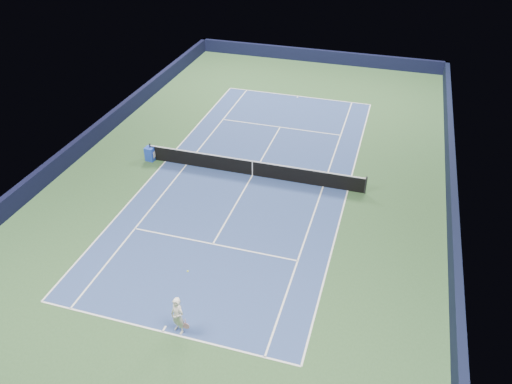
# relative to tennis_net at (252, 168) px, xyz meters

# --- Properties ---
(ground) EXTENTS (40.00, 40.00, 0.00)m
(ground) POSITION_rel_tennis_net_xyz_m (0.00, 0.00, -0.50)
(ground) COLOR #2B4B29
(ground) RESTS_ON ground
(wall_far) EXTENTS (22.00, 0.35, 1.10)m
(wall_far) POSITION_rel_tennis_net_xyz_m (0.00, 19.82, 0.05)
(wall_far) COLOR black
(wall_far) RESTS_ON ground
(wall_right) EXTENTS (0.35, 40.00, 1.10)m
(wall_right) POSITION_rel_tennis_net_xyz_m (10.82, 0.00, 0.05)
(wall_right) COLOR black
(wall_right) RESTS_ON ground
(wall_left) EXTENTS (0.35, 40.00, 1.10)m
(wall_left) POSITION_rel_tennis_net_xyz_m (-10.82, 0.00, 0.05)
(wall_left) COLOR black
(wall_left) RESTS_ON ground
(court_surface) EXTENTS (10.97, 23.77, 0.01)m
(court_surface) POSITION_rel_tennis_net_xyz_m (0.00, 0.00, -0.50)
(court_surface) COLOR navy
(court_surface) RESTS_ON ground
(baseline_far) EXTENTS (10.97, 0.08, 0.00)m
(baseline_far) POSITION_rel_tennis_net_xyz_m (0.00, 11.88, -0.50)
(baseline_far) COLOR white
(baseline_far) RESTS_ON ground
(baseline_near) EXTENTS (10.97, 0.08, 0.00)m
(baseline_near) POSITION_rel_tennis_net_xyz_m (0.00, -11.88, -0.50)
(baseline_near) COLOR white
(baseline_near) RESTS_ON ground
(sideline_doubles_right) EXTENTS (0.08, 23.77, 0.00)m
(sideline_doubles_right) POSITION_rel_tennis_net_xyz_m (5.49, 0.00, -0.50)
(sideline_doubles_right) COLOR white
(sideline_doubles_right) RESTS_ON ground
(sideline_doubles_left) EXTENTS (0.08, 23.77, 0.00)m
(sideline_doubles_left) POSITION_rel_tennis_net_xyz_m (-5.49, 0.00, -0.50)
(sideline_doubles_left) COLOR white
(sideline_doubles_left) RESTS_ON ground
(sideline_singles_right) EXTENTS (0.08, 23.77, 0.00)m
(sideline_singles_right) POSITION_rel_tennis_net_xyz_m (4.12, 0.00, -0.50)
(sideline_singles_right) COLOR white
(sideline_singles_right) RESTS_ON ground
(sideline_singles_left) EXTENTS (0.08, 23.77, 0.00)m
(sideline_singles_left) POSITION_rel_tennis_net_xyz_m (-4.12, 0.00, -0.50)
(sideline_singles_left) COLOR white
(sideline_singles_left) RESTS_ON ground
(service_line_far) EXTENTS (8.23, 0.08, 0.00)m
(service_line_far) POSITION_rel_tennis_net_xyz_m (0.00, 6.40, -0.50)
(service_line_far) COLOR white
(service_line_far) RESTS_ON ground
(service_line_near) EXTENTS (8.23, 0.08, 0.00)m
(service_line_near) POSITION_rel_tennis_net_xyz_m (0.00, -6.40, -0.50)
(service_line_near) COLOR white
(service_line_near) RESTS_ON ground
(center_service_line) EXTENTS (0.08, 12.80, 0.00)m
(center_service_line) POSITION_rel_tennis_net_xyz_m (0.00, 0.00, -0.50)
(center_service_line) COLOR white
(center_service_line) RESTS_ON ground
(center_mark_far) EXTENTS (0.08, 0.30, 0.00)m
(center_mark_far) POSITION_rel_tennis_net_xyz_m (0.00, 11.73, -0.50)
(center_mark_far) COLOR white
(center_mark_far) RESTS_ON ground
(center_mark_near) EXTENTS (0.08, 0.30, 0.00)m
(center_mark_near) POSITION_rel_tennis_net_xyz_m (0.00, -11.73, -0.50)
(center_mark_near) COLOR white
(center_mark_near) RESTS_ON ground
(tennis_net) EXTENTS (12.90, 0.10, 1.07)m
(tennis_net) POSITION_rel_tennis_net_xyz_m (0.00, 0.00, 0.00)
(tennis_net) COLOR black
(tennis_net) RESTS_ON ground
(sponsor_cube) EXTENTS (0.61, 0.52, 0.86)m
(sponsor_cube) POSITION_rel_tennis_net_xyz_m (-6.40, -0.10, -0.08)
(sponsor_cube) COLOR blue
(sponsor_cube) RESTS_ON ground
(tennis_player) EXTENTS (0.84, 1.34, 2.30)m
(tennis_player) POSITION_rel_tennis_net_xyz_m (0.62, -11.66, 0.35)
(tennis_player) COLOR white
(tennis_player) RESTS_ON ground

